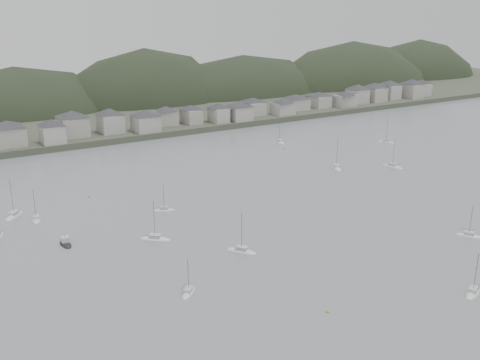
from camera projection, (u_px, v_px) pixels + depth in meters
ground at (424, 291)px, 115.73m from camera, size 900.00×900.00×0.00m
far_shore_land at (63, 104)px, 352.49m from camera, size 900.00×250.00×3.00m
forested_ridge at (83, 129)px, 338.19m from camera, size 851.55×103.94×102.57m
waterfront_town at (211, 111)px, 286.62m from camera, size 451.48×28.46×12.92m
moored_fleet at (259, 208)px, 165.21m from camera, size 233.13×170.93×13.40m
motor_launch_far at (66, 243)px, 139.51m from camera, size 2.55×7.06×3.70m
mooring_buoys at (313, 223)px, 153.27m from camera, size 170.61×143.07×0.70m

